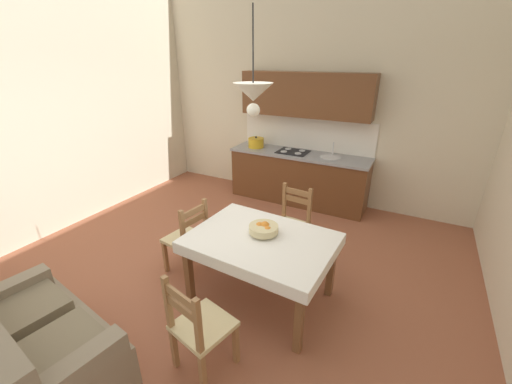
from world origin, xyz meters
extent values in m
cube|color=#99563D|center=(0.00, 0.00, -0.05)|extent=(6.16, 6.04, 0.10)
cube|color=beige|center=(0.00, 2.78, 2.09)|extent=(6.16, 0.12, 4.17)
cube|color=beige|center=(-2.84, 0.00, 2.09)|extent=(0.12, 6.04, 4.17)
cube|color=brown|center=(0.02, 2.41, 0.43)|extent=(2.38, 0.60, 0.86)
cube|color=gray|center=(0.02, 2.40, 0.88)|extent=(2.41, 0.63, 0.04)
cube|color=white|center=(0.02, 2.70, 1.18)|extent=(2.38, 0.01, 0.55)
cube|color=brown|center=(0.02, 2.54, 1.85)|extent=(2.19, 0.34, 0.70)
cube|color=black|center=(0.02, 2.14, 0.04)|extent=(2.34, 0.02, 0.09)
cylinder|color=silver|center=(0.55, 2.41, 0.90)|extent=(0.34, 0.34, 0.02)
cylinder|color=silver|center=(0.55, 2.55, 1.01)|extent=(0.02, 0.02, 0.22)
cube|color=black|center=(-0.10, 2.41, 0.91)|extent=(0.52, 0.42, 0.01)
cylinder|color=silver|center=(-0.23, 2.31, 0.92)|extent=(0.11, 0.11, 0.01)
cylinder|color=silver|center=(0.03, 2.31, 0.92)|extent=(0.11, 0.11, 0.01)
cylinder|color=silver|center=(-0.23, 2.51, 0.92)|extent=(0.11, 0.11, 0.01)
cylinder|color=silver|center=(0.03, 2.51, 0.92)|extent=(0.11, 0.11, 0.01)
cylinder|color=gold|center=(-0.81, 2.39, 0.98)|extent=(0.28, 0.28, 0.15)
cylinder|color=gold|center=(-0.81, 2.39, 1.06)|extent=(0.29, 0.29, 0.02)
sphere|color=black|center=(-0.81, 2.39, 1.08)|extent=(0.04, 0.04, 0.04)
cube|color=brown|center=(0.58, -0.13, 0.74)|extent=(1.41, 1.04, 0.02)
cube|color=brown|center=(-0.06, -0.53, 0.36)|extent=(0.07, 0.07, 0.73)
cube|color=brown|center=(1.17, -0.59, 0.36)|extent=(0.07, 0.07, 0.73)
cube|color=brown|center=(-0.02, 0.32, 0.36)|extent=(0.07, 0.07, 0.73)
cube|color=brown|center=(1.22, 0.26, 0.36)|extent=(0.07, 0.07, 0.73)
cube|color=white|center=(0.58, -0.13, 0.75)|extent=(1.47, 1.10, 0.00)
cube|color=white|center=(0.55, -0.65, 0.69)|extent=(1.42, 0.08, 0.12)
cube|color=white|center=(0.60, 0.38, 0.69)|extent=(1.42, 0.08, 0.12)
cube|color=white|center=(-0.13, -0.10, 0.69)|extent=(0.06, 1.03, 0.12)
cube|color=white|center=(1.29, -0.17, 0.69)|extent=(0.06, 1.03, 0.12)
cube|color=#D1BC89|center=(0.54, -1.07, 0.43)|extent=(0.50, 0.50, 0.04)
cube|color=#996B42|center=(0.40, -0.85, 0.21)|extent=(0.05, 0.05, 0.41)
cube|color=#996B42|center=(0.75, -0.94, 0.21)|extent=(0.05, 0.05, 0.41)
cube|color=#996B42|center=(0.32, -1.21, 0.46)|extent=(0.05, 0.05, 0.93)
cube|color=#996B42|center=(0.67, -1.29, 0.46)|extent=(0.05, 0.05, 0.93)
cube|color=#996B42|center=(0.50, -1.25, 0.84)|extent=(0.32, 0.09, 0.07)
cube|color=#996B42|center=(0.50, -1.25, 0.74)|extent=(0.32, 0.09, 0.07)
cube|color=#D1BC89|center=(0.54, 0.74, 0.43)|extent=(0.46, 0.46, 0.04)
cube|color=#996B42|center=(0.70, 0.54, 0.21)|extent=(0.05, 0.05, 0.41)
cube|color=#996B42|center=(0.34, 0.58, 0.21)|extent=(0.05, 0.05, 0.41)
cube|color=#996B42|center=(0.73, 0.90, 0.46)|extent=(0.05, 0.05, 0.93)
cube|color=#996B42|center=(0.38, 0.94, 0.46)|extent=(0.05, 0.05, 0.93)
cube|color=#996B42|center=(0.55, 0.92, 0.84)|extent=(0.32, 0.06, 0.07)
cube|color=#996B42|center=(0.55, 0.92, 0.74)|extent=(0.32, 0.06, 0.07)
cube|color=#D1BC89|center=(-0.45, -0.11, 0.43)|extent=(0.47, 0.47, 0.04)
cube|color=#996B42|center=(-0.65, -0.26, 0.21)|extent=(0.05, 0.05, 0.41)
cube|color=#996B42|center=(-0.61, 0.09, 0.21)|extent=(0.05, 0.05, 0.41)
cube|color=#996B42|center=(-0.29, -0.31, 0.46)|extent=(0.05, 0.05, 0.93)
cube|color=#996B42|center=(-0.25, 0.05, 0.46)|extent=(0.05, 0.05, 0.93)
cube|color=#996B42|center=(-0.27, -0.13, 0.84)|extent=(0.06, 0.32, 0.07)
cube|color=#996B42|center=(-0.27, -0.13, 0.74)|extent=(0.06, 0.32, 0.07)
cube|color=gray|center=(-0.57, -1.73, 0.20)|extent=(1.50, 0.96, 0.40)
cube|color=gray|center=(-1.19, -1.63, 0.49)|extent=(0.26, 0.70, 0.18)
cube|color=gray|center=(0.06, -1.82, 0.49)|extent=(0.26, 0.70, 0.18)
cube|color=#7B6E56|center=(-0.89, -1.64, 0.45)|extent=(0.63, 0.60, 0.10)
cube|color=#7B6E56|center=(-0.23, -1.74, 0.45)|extent=(0.63, 0.60, 0.10)
cylinder|color=beige|center=(0.56, -0.06, 0.77)|extent=(0.17, 0.17, 0.02)
cylinder|color=beige|center=(0.56, -0.06, 0.81)|extent=(0.30, 0.30, 0.07)
sphere|color=orange|center=(0.51, -0.05, 0.82)|extent=(0.09, 0.09, 0.09)
sphere|color=orange|center=(0.62, -0.08, 0.82)|extent=(0.08, 0.08, 0.08)
sphere|color=orange|center=(0.56, -0.03, 0.83)|extent=(0.10, 0.10, 0.10)
cylinder|color=black|center=(0.56, -0.27, 2.49)|extent=(0.01, 0.01, 0.57)
cone|color=silver|center=(0.56, -0.27, 2.16)|extent=(0.32, 0.32, 0.14)
sphere|color=white|center=(0.56, -0.27, 2.02)|extent=(0.11, 0.11, 0.11)
camera|label=1|loc=(1.79, -2.54, 2.42)|focal=21.97mm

